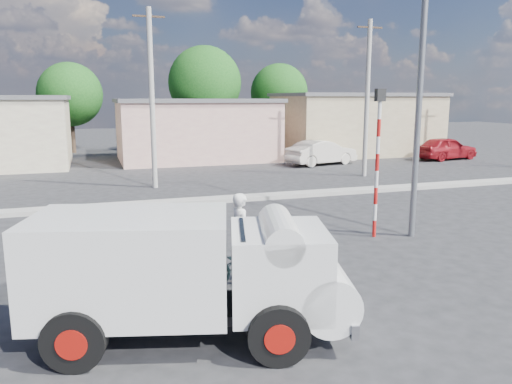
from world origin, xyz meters
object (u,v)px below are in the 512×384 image
object	(u,v)px
bicycle	(241,263)
car_cream	(322,153)
traffic_pole	(378,151)
cyclist	(241,245)
truck	(193,271)
streetlight	(416,67)
car_red	(446,148)

from	to	relation	value
bicycle	car_cream	size ratio (longest dim) A/B	0.37
bicycle	traffic_pole	world-z (taller)	traffic_pole
cyclist	truck	bearing A→B (deg)	137.24
traffic_pole	streetlight	bearing A→B (deg)	-17.73
truck	car_cream	distance (m)	23.42
cyclist	streetlight	world-z (taller)	streetlight
bicycle	cyclist	size ratio (longest dim) A/B	0.97
car_red	truck	bearing A→B (deg)	124.69
bicycle	traffic_pole	distance (m)	5.82
truck	streetlight	xyz separation A→B (m)	(7.34, 4.37, 3.74)
traffic_pole	car_red	bearing A→B (deg)	45.79
truck	bicycle	world-z (taller)	truck
streetlight	bicycle	bearing A→B (deg)	-160.43
car_red	car_cream	bearing A→B (deg)	80.13
truck	streetlight	world-z (taller)	streetlight
cyclist	streetlight	size ratio (longest dim) A/B	0.20
truck	car_cream	size ratio (longest dim) A/B	1.23
car_cream	traffic_pole	distance (m)	16.51
truck	streetlight	size ratio (longest dim) A/B	0.63
truck	streetlight	bearing A→B (deg)	45.81
bicycle	car_cream	xyz separation A→B (m)	(10.52, 17.77, 0.31)
car_cream	streetlight	size ratio (longest dim) A/B	0.51
car_red	streetlight	distance (m)	21.17
bicycle	truck	bearing A→B (deg)	137.24
cyclist	car_red	xyz separation A→B (m)	(19.63, 17.54, -0.11)
traffic_pole	streetlight	world-z (taller)	streetlight
streetlight	car_red	bearing A→B (deg)	48.23
truck	bicycle	size ratio (longest dim) A/B	3.32
truck	cyclist	world-z (taller)	truck
bicycle	cyclist	bearing A→B (deg)	-0.00
cyclist	streetlight	bearing A→B (deg)	-79.45
car_red	traffic_pole	size ratio (longest dim) A/B	1.03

